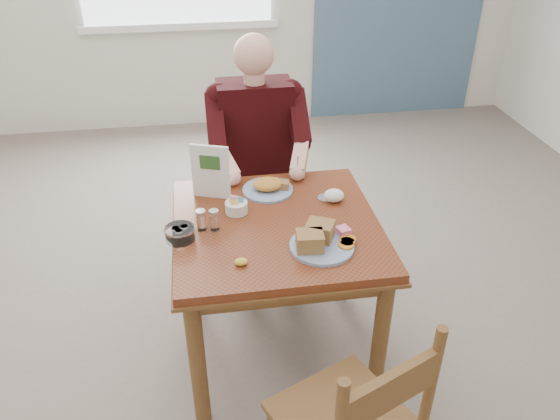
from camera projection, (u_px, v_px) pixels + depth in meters
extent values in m
plane|color=#685D54|center=(277.00, 344.00, 2.81)|extent=(6.00, 6.00, 0.00)
ellipsoid|color=gold|center=(241.00, 262.00, 2.14)|extent=(0.06, 0.06, 0.03)
ellipsoid|color=white|center=(334.00, 196.00, 2.55)|extent=(0.11, 0.10, 0.06)
cylinder|color=silver|center=(325.00, 198.00, 2.58)|extent=(0.10, 0.10, 0.01)
cube|color=white|center=(180.00, 27.00, 4.75)|extent=(1.72, 0.04, 0.06)
cube|color=brown|center=(277.00, 226.00, 2.42)|extent=(0.90, 0.90, 0.04)
cube|color=brown|center=(277.00, 231.00, 2.44)|extent=(0.92, 0.92, 0.01)
cylinder|color=brown|center=(197.00, 362.00, 2.24)|extent=(0.07, 0.07, 0.71)
cylinder|color=brown|center=(380.00, 340.00, 2.34)|extent=(0.07, 0.07, 0.71)
cylinder|color=brown|center=(193.00, 251.00, 2.90)|extent=(0.07, 0.07, 0.71)
cylinder|color=brown|center=(336.00, 238.00, 3.00)|extent=(0.07, 0.07, 0.71)
cube|color=brown|center=(292.00, 295.00, 2.13)|extent=(0.80, 0.03, 0.08)
cube|color=brown|center=(265.00, 196.00, 2.79)|extent=(0.80, 0.03, 0.08)
cube|color=brown|center=(189.00, 247.00, 2.41)|extent=(0.03, 0.80, 0.08)
cube|color=brown|center=(360.00, 232.00, 2.51)|extent=(0.03, 0.80, 0.08)
cylinder|color=brown|center=(231.00, 248.00, 3.14)|extent=(0.04, 0.04, 0.45)
cylinder|color=brown|center=(293.00, 242.00, 3.19)|extent=(0.04, 0.04, 0.45)
cylinder|color=brown|center=(227.00, 215.00, 3.44)|extent=(0.04, 0.04, 0.45)
cylinder|color=brown|center=(283.00, 210.00, 3.49)|extent=(0.04, 0.04, 0.45)
cube|color=brown|center=(257.00, 194.00, 3.19)|extent=(0.42, 0.42, 0.03)
cylinder|color=brown|center=(222.00, 146.00, 3.19)|extent=(0.04, 0.04, 0.50)
cylinder|color=brown|center=(283.00, 142.00, 3.24)|extent=(0.04, 0.04, 0.50)
cube|color=brown|center=(252.00, 129.00, 3.17)|extent=(0.38, 0.03, 0.14)
cylinder|color=brown|center=(348.00, 406.00, 2.21)|extent=(0.05, 0.05, 0.45)
cube|color=brown|center=(344.00, 420.00, 1.87)|extent=(0.55, 0.55, 0.03)
cylinder|color=brown|center=(430.00, 387.00, 1.70)|extent=(0.05, 0.05, 0.50)
cube|color=brown|center=(390.00, 390.00, 1.57)|extent=(0.36, 0.18, 0.14)
cube|color=tan|center=(242.00, 194.00, 3.04)|extent=(0.13, 0.38, 0.12)
cube|color=tan|center=(277.00, 192.00, 3.06)|extent=(0.13, 0.38, 0.12)
cube|color=tan|center=(247.00, 257.00, 3.04)|extent=(0.10, 0.10, 0.48)
cube|color=tan|center=(282.00, 253.00, 3.07)|extent=(0.10, 0.10, 0.48)
cube|color=black|center=(255.00, 133.00, 3.02)|extent=(0.40, 0.22, 0.58)
sphere|color=black|center=(219.00, 97.00, 2.88)|extent=(0.15, 0.15, 0.15)
sphere|color=black|center=(289.00, 93.00, 2.93)|extent=(0.15, 0.15, 0.15)
cylinder|color=#D9A089|center=(254.00, 79.00, 2.84)|extent=(0.11, 0.11, 0.08)
sphere|color=#D9A089|center=(254.00, 54.00, 2.77)|extent=(0.21, 0.21, 0.21)
cube|color=black|center=(215.00, 123.00, 2.83)|extent=(0.09, 0.29, 0.27)
cube|color=black|center=(299.00, 118.00, 2.89)|extent=(0.09, 0.29, 0.27)
sphere|color=black|center=(218.00, 150.00, 2.79)|extent=(0.09, 0.09, 0.09)
sphere|color=black|center=(302.00, 144.00, 2.84)|extent=(0.09, 0.09, 0.09)
cube|color=#D9A089|center=(225.00, 164.00, 2.73)|extent=(0.14, 0.23, 0.14)
cube|color=#D9A089|center=(300.00, 158.00, 2.78)|extent=(0.14, 0.23, 0.14)
sphere|color=#D9A089|center=(233.00, 178.00, 2.68)|extent=(0.08, 0.08, 0.08)
sphere|color=#D9A089|center=(297.00, 173.00, 2.72)|extent=(0.08, 0.08, 0.08)
cylinder|color=silver|center=(297.00, 164.00, 2.70)|extent=(0.01, 0.05, 0.12)
cylinder|color=white|center=(322.00, 246.00, 2.24)|extent=(0.32, 0.32, 0.01)
cube|color=tan|center=(310.00, 241.00, 2.20)|extent=(0.12, 0.10, 0.07)
cube|color=tan|center=(320.00, 230.00, 2.26)|extent=(0.14, 0.13, 0.07)
cylinder|color=orange|center=(346.00, 245.00, 2.23)|extent=(0.08, 0.08, 0.01)
cylinder|color=orange|center=(347.00, 242.00, 2.25)|extent=(0.07, 0.07, 0.01)
cylinder|color=orange|center=(348.00, 239.00, 2.27)|extent=(0.07, 0.07, 0.01)
cube|color=pink|center=(343.00, 231.00, 2.30)|extent=(0.06, 0.07, 0.03)
cylinder|color=white|center=(268.00, 190.00, 2.64)|extent=(0.31, 0.31, 0.01)
ellipsoid|color=orange|center=(268.00, 184.00, 2.63)|extent=(0.17, 0.15, 0.05)
cube|color=tan|center=(279.00, 184.00, 2.64)|extent=(0.10, 0.08, 0.04)
cylinder|color=white|center=(236.00, 207.00, 2.47)|extent=(0.13, 0.13, 0.05)
cube|color=pink|center=(234.00, 200.00, 2.45)|extent=(0.04, 0.02, 0.03)
cube|color=#6699D8|center=(240.00, 200.00, 2.45)|extent=(0.04, 0.03, 0.03)
cube|color=#EAD159|center=(235.00, 202.00, 2.44)|extent=(0.04, 0.02, 0.03)
cube|color=white|center=(234.00, 198.00, 2.47)|extent=(0.04, 0.03, 0.03)
cylinder|color=white|center=(201.00, 222.00, 2.34)|extent=(0.05, 0.05, 0.08)
cylinder|color=silver|center=(201.00, 212.00, 2.32)|extent=(0.05, 0.05, 0.02)
cylinder|color=white|center=(214.00, 222.00, 2.34)|extent=(0.05, 0.05, 0.08)
cylinder|color=silver|center=(214.00, 212.00, 2.32)|extent=(0.05, 0.05, 0.02)
cylinder|color=white|center=(180.00, 233.00, 2.29)|extent=(0.14, 0.14, 0.06)
cylinder|color=white|center=(176.00, 230.00, 2.28)|extent=(0.03, 0.03, 0.02)
cylinder|color=white|center=(184.00, 228.00, 2.29)|extent=(0.03, 0.03, 0.02)
cylinder|color=white|center=(179.00, 232.00, 2.26)|extent=(0.03, 0.03, 0.02)
cube|color=white|center=(210.00, 172.00, 2.53)|extent=(0.18, 0.08, 0.27)
cube|color=#2D5926|center=(210.00, 163.00, 2.50)|extent=(0.09, 0.04, 0.07)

